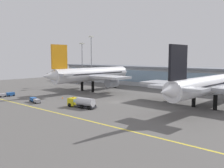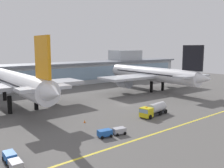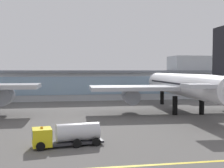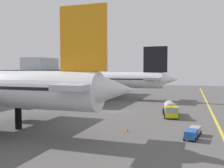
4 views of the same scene
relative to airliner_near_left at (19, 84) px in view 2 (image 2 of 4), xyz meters
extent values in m
plane|color=#5B5956|center=(25.39, -13.78, -6.97)|extent=(206.98, 206.98, 0.00)
cube|color=yellow|center=(25.39, -35.78, -6.96)|extent=(165.58, 0.50, 0.01)
cube|color=#ADB2B7|center=(25.39, 32.52, -2.46)|extent=(147.84, 12.00, 9.01)
cube|color=#84A3BC|center=(25.39, 26.47, -2.01)|extent=(141.93, 0.20, 5.77)
cube|color=slate|center=(25.39, 32.52, 2.45)|extent=(150.84, 14.00, 0.80)
cube|color=#ADB2B7|center=(69.74, 34.52, 5.05)|extent=(16.00, 10.00, 6.00)
cylinder|color=black|center=(-3.48, -2.73, -4.70)|extent=(1.10, 1.10, 4.54)
cylinder|color=black|center=(3.33, -2.91, -4.70)|extent=(1.10, 1.10, 4.54)
cylinder|color=black|center=(0.39, 14.73, -4.70)|extent=(1.10, 1.10, 4.54)
cylinder|color=silver|center=(0.01, 0.23, 0.13)|extent=(6.67, 38.30, 5.68)
cone|color=silver|center=(-0.55, -20.84, 0.55)|extent=(4.99, 6.37, 4.82)
cube|color=#84A3BC|center=(0.47, 17.78, 1.12)|extent=(4.36, 4.08, 1.70)
cube|color=black|center=(0.01, 0.23, 0.55)|extent=(6.57, 32.20, 0.45)
cube|color=#B7BAC1|center=(0.01, 0.23, -0.58)|extent=(35.44, 10.08, 0.91)
cylinder|color=#999EA8|center=(9.90, 1.34, -2.82)|extent=(4.10, 5.06, 3.97)
cube|color=orange|center=(-0.43, -16.56, 7.51)|extent=(0.86, 6.89, 9.08)
cube|color=#B7BAC1|center=(-0.43, -16.56, 0.98)|extent=(11.38, 4.49, 0.73)
cylinder|color=black|center=(46.99, -4.78, -4.90)|extent=(1.10, 1.10, 4.12)
cylinder|color=black|center=(53.17, -5.06, -4.90)|extent=(1.10, 1.10, 4.12)
cylinder|color=black|center=(50.94, 14.43, -4.90)|extent=(1.10, 1.10, 4.12)
cylinder|color=white|center=(50.23, -1.56, -0.52)|extent=(7.03, 42.30, 5.16)
cone|color=white|center=(51.24, 21.02, -0.52)|extent=(5.10, 4.85, 4.90)
cone|color=white|center=(49.21, -24.39, -0.14)|extent=(4.63, 5.86, 4.38)
cube|color=#84A3BC|center=(51.09, 17.79, 0.38)|extent=(4.02, 3.78, 1.55)
cube|color=black|center=(50.23, -1.56, -0.14)|extent=(6.78, 35.57, 0.41)
cube|color=#B7BAC1|center=(50.23, -1.56, -1.17)|extent=(43.53, 12.02, 0.82)
cylinder|color=#999EA8|center=(38.23, 0.50, -3.20)|extent=(3.85, 5.63, 3.61)
cylinder|color=#999EA8|center=(62.36, -0.58, -3.20)|extent=(3.85, 5.63, 3.61)
cube|color=black|center=(49.40, -20.07, 6.18)|extent=(0.96, 7.60, 8.25)
cube|color=#B7BAC1|center=(49.40, -20.07, 0.25)|extent=(13.99, 5.24, 0.66)
cylinder|color=black|center=(19.99, -28.57, -6.42)|extent=(1.13, 0.46, 1.10)
cylinder|color=black|center=(19.62, -26.00, -6.42)|extent=(1.13, 0.46, 1.10)
cylinder|color=black|center=(24.45, -27.92, -6.42)|extent=(1.13, 0.46, 1.10)
cylinder|color=black|center=(24.07, -25.35, -6.42)|extent=(1.13, 0.46, 1.10)
cylinder|color=black|center=(26.94, -27.55, -6.42)|extent=(1.13, 0.46, 1.10)
cylinder|color=black|center=(26.56, -24.98, -6.42)|extent=(1.13, 0.46, 1.10)
cube|color=#2D2D33|center=(24.08, -26.66, -6.52)|extent=(7.82, 3.41, 0.30)
cube|color=yellow|center=(20.07, -27.25, -5.57)|extent=(2.69, 2.91, 2.20)
cube|color=#84A3BC|center=(20.07, -27.25, -5.08)|extent=(2.77, 2.82, 0.88)
cylinder|color=silver|center=(24.61, -26.58, -5.22)|extent=(5.86, 3.09, 2.30)
cube|color=orange|center=(20.07, -27.25, -4.35)|extent=(0.30, 0.40, 0.20)
cylinder|color=black|center=(-12.85, -29.28, -6.67)|extent=(0.24, 0.61, 0.60)
cylinder|color=black|center=(-11.35, -29.37, -6.67)|extent=(0.24, 0.61, 0.60)
cylinder|color=black|center=(-12.96, -31.09, -6.67)|extent=(0.24, 0.61, 0.60)
cylinder|color=black|center=(-11.47, -31.19, -6.67)|extent=(0.24, 0.61, 0.60)
cube|color=#235BB2|center=(-12.16, -30.23, -6.12)|extent=(1.66, 2.69, 1.10)
cylinder|color=black|center=(-13.05, -32.44, -6.67)|extent=(0.22, 0.61, 0.60)
cylinder|color=black|center=(-11.55, -32.53, -6.67)|extent=(0.22, 0.61, 0.60)
cube|color=#A8A8B2|center=(-12.35, -33.33, -6.17)|extent=(1.64, 2.49, 1.00)
cube|color=#2D2D33|center=(-12.26, -31.83, -6.52)|extent=(0.14, 0.60, 0.08)
cylinder|color=black|center=(3.70, -31.65, -6.67)|extent=(0.63, 0.31, 0.60)
cylinder|color=black|center=(3.98, -30.17, -6.67)|extent=(0.63, 0.31, 0.60)
cylinder|color=black|center=(5.48, -31.99, -6.67)|extent=(0.63, 0.31, 0.60)
cylinder|color=black|center=(5.77, -30.52, -6.67)|extent=(0.63, 0.31, 0.60)
cube|color=#235BB2|center=(4.73, -31.08, -6.12)|extent=(2.84, 1.96, 1.10)
cylinder|color=black|center=(6.81, -32.25, -6.67)|extent=(0.62, 0.29, 0.60)
cylinder|color=black|center=(7.09, -30.77, -6.67)|extent=(0.62, 0.29, 0.60)
cylinder|color=black|center=(8.46, -32.56, -6.67)|extent=(0.62, 0.29, 0.60)
cylinder|color=black|center=(8.74, -31.09, -6.67)|extent=(0.62, 0.29, 0.60)
cube|color=#A8A8B2|center=(7.78, -31.67, -6.17)|extent=(2.64, 1.93, 1.00)
cube|color=#2D2D33|center=(6.30, -31.39, -6.52)|extent=(0.61, 0.21, 0.08)
cone|color=orange|center=(6.82, -21.10, -6.67)|extent=(0.47, 0.47, 0.59)
camera|label=1|loc=(76.00, -73.60, 7.45)|focal=39.80mm
camera|label=2|loc=(-22.57, -66.47, 9.58)|focal=40.19mm
camera|label=3|loc=(22.81, -63.37, 2.80)|focal=45.29mm
camera|label=4|loc=(-33.96, -30.84, 3.37)|focal=41.70mm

